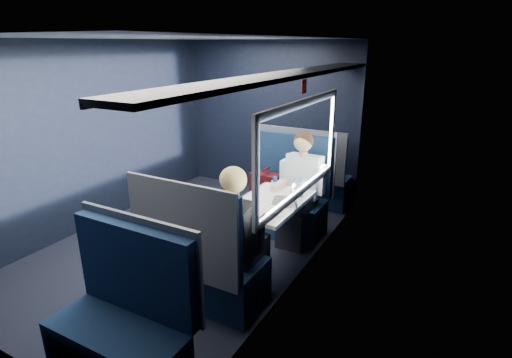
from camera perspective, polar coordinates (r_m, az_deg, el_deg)
The scene contains 13 objects.
ground at distance 4.87m, azimuth -9.47°, elevation -9.04°, with size 2.80×4.20×0.01m, color black.
room_shell at distance 4.36m, azimuth -10.27°, elevation 8.36°, with size 3.00×4.40×2.40m.
table at distance 4.07m, azimuth 1.64°, elevation -4.11°, with size 0.62×1.00×0.74m.
seat_bay_near at distance 4.97m, azimuth 4.15°, elevation -2.75°, with size 1.04×0.62×1.26m.
seat_bay_far at distance 3.60m, azimuth -7.53°, elevation -11.99°, with size 1.04×0.62×1.26m.
seat_row_front at distance 5.77m, azimuth 8.11°, elevation 0.08°, with size 1.04×0.51×1.16m.
seat_row_back at distance 3.05m, azimuth -18.29°, elevation -19.45°, with size 1.04×0.51×1.16m.
man at distance 4.62m, azimuth 6.33°, elevation -0.63°, with size 0.53×0.56×1.32m.
woman at distance 3.45m, azimuth -2.72°, elevation -7.36°, with size 0.53×0.56×1.32m.
papers at distance 4.10m, azimuth 2.62°, elevation -2.72°, with size 0.54×0.79×0.01m, color white.
laptop at distance 3.95m, azimuth 4.86°, elevation -2.67°, with size 0.34×0.38×0.24m.
bottle_small at distance 4.11m, azimuth 6.42°, elevation -1.43°, with size 0.06×0.06×0.21m.
cup at distance 4.32m, azimuth 6.79°, elevation -1.05°, with size 0.08×0.08×0.10m, color white.
Camera 1 is at (2.72, -3.34, 2.25)m, focal length 28.00 mm.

